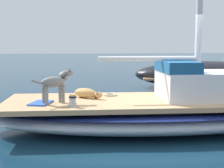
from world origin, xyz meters
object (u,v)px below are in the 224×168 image
at_px(sailboat_main, 157,113).
at_px(deck_winch, 73,102).
at_px(coiled_rope, 110,95).
at_px(dog_grey, 55,83).
at_px(moored_boat_port_side, 209,74).
at_px(deck_towel, 41,103).
at_px(dog_tan, 87,93).

xyz_separation_m(sailboat_main, deck_winch, (0.67, -1.84, 0.42)).
bearing_deg(deck_winch, sailboat_main, 110.04).
relative_size(deck_winch, coiled_rope, 0.65).
distance_m(dog_grey, moored_boat_port_side, 8.79).
distance_m(dog_grey, deck_winch, 0.62).
xyz_separation_m(deck_towel, moored_boat_port_side, (-6.32, 6.38, -0.07)).
bearing_deg(deck_towel, sailboat_main, 96.10).
height_order(sailboat_main, deck_winch, deck_winch).
distance_m(sailboat_main, moored_boat_port_side, 7.20).
bearing_deg(sailboat_main, coiled_rope, -121.02).
distance_m(deck_winch, deck_towel, 0.77).
relative_size(coiled_rope, moored_boat_port_side, 0.04).
relative_size(dog_grey, deck_winch, 4.06).
xyz_separation_m(dog_grey, moored_boat_port_side, (-6.33, 6.08, -0.48)).
height_order(sailboat_main, deck_towel, deck_towel).
bearing_deg(moored_boat_port_side, deck_winch, -40.44).
bearing_deg(deck_towel, dog_tan, 121.56).
height_order(dog_tan, deck_winch, dog_tan).
height_order(dog_tan, dog_grey, dog_grey).
height_order(deck_winch, deck_towel, deck_winch).
bearing_deg(deck_towel, coiled_rope, 119.48).
distance_m(dog_grey, coiled_rope, 1.54).
xyz_separation_m(deck_winch, deck_towel, (-0.40, -0.65, -0.08)).
bearing_deg(deck_winch, moored_boat_port_side, 139.56).
xyz_separation_m(dog_tan, dog_grey, (0.60, -0.65, 0.32)).
distance_m(deck_winch, moored_boat_port_side, 8.84).
xyz_separation_m(sailboat_main, dog_tan, (-0.32, -1.54, 0.43)).
bearing_deg(sailboat_main, deck_winch, -69.96).
distance_m(sailboat_main, dog_tan, 1.63).
bearing_deg(dog_tan, moored_boat_port_side, 136.56).
bearing_deg(dog_tan, coiled_rope, 115.74).
bearing_deg(coiled_rope, sailboat_main, 58.98).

